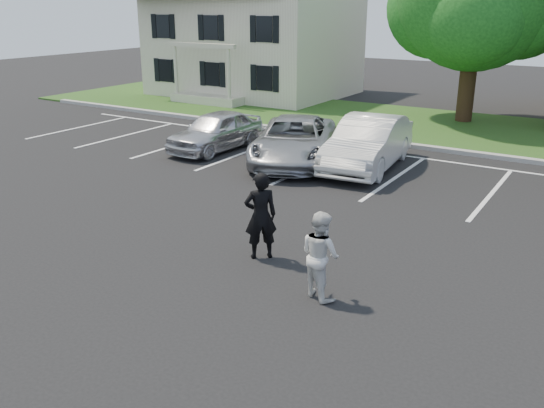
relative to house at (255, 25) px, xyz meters
The scene contains 10 objects.
ground_plane 24.14m from the house, 56.94° to the right, with size 90.00×90.00×0.00m, color black.
curb 15.71m from the house, 31.52° to the right, with size 40.00×0.30×0.15m, color gray.
grass_strip 14.11m from the house, 17.00° to the right, with size 44.00×8.00×0.08m, color #21511B.
stall_lines 18.53m from the house, 37.43° to the right, with size 34.00×5.36×0.01m.
house is the anchor object (origin of this frame).
man_black_suit 22.94m from the house, 56.14° to the right, with size 0.67×0.44×1.83m, color black.
man_white_shirt 24.66m from the house, 53.74° to the right, with size 0.78×0.61×1.61m, color silver.
car_silver_west 13.92m from the house, 62.32° to the right, with size 1.64×4.07×1.39m, color silver.
car_silver_minivan 15.58m from the house, 51.63° to the right, with size 2.41×5.23×1.45m, color #9FA1A5.
car_white_sedan 16.68m from the house, 43.90° to the right, with size 1.71×4.90×1.62m, color silver.
Camera 1 is at (5.64, -8.03, 4.98)m, focal length 38.00 mm.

